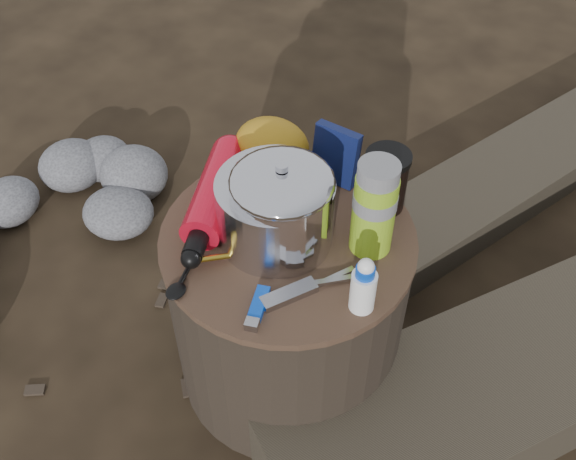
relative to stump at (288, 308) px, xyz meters
The scene contains 16 objects.
ground 0.23m from the stump, ahead, with size 60.00×60.00×0.00m, color black.
stump is the anchor object (origin of this frame).
rock_ring 0.81m from the stump, behind, with size 0.40×0.87×0.17m, color #5E5E63, non-canonical shape.
log_small 1.03m from the stump, 71.96° to the left, with size 0.25×1.38×0.11m, color #332C22.
foil_windscreen 0.30m from the stump, 162.62° to the right, with size 0.22×0.22×0.14m, color silver.
camping_pot 0.32m from the stump, 100.76° to the right, with size 0.19×0.19×0.19m, color silver.
fuel_bottle 0.32m from the stump, behind, with size 0.08×0.32×0.08m, color red, non-canonical shape.
thermos 0.37m from the stump, 21.65° to the left, with size 0.08×0.08×0.20m, color #8BBC20.
travel_mug 0.36m from the stump, 54.82° to the left, with size 0.09×0.09×0.13m, color black.
stuff_sack 0.36m from the stump, 128.63° to the left, with size 0.16×0.13×0.11m, color #B88217.
food_pouch 0.35m from the stump, 89.70° to the left, with size 0.10×0.02×0.13m, color #0E1746.
lighter 0.30m from the stump, 77.37° to the right, with size 0.02×0.09×0.02m, color blue.
multitool 0.28m from the stump, 59.73° to the right, with size 0.03×0.11×0.01m, color #9C9DA1.
pot_grabber 0.27m from the stump, 32.98° to the right, with size 0.04×0.14×0.01m, color #9C9DA1, non-canonical shape.
spork 0.31m from the stump, 127.24° to the right, with size 0.03×0.13×0.01m, color black, non-canonical shape.
squeeze_bottle 0.35m from the stump, 22.72° to the right, with size 0.05×0.05×0.11m, color white.
Camera 1 is at (0.45, -0.79, 1.44)m, focal length 42.84 mm.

